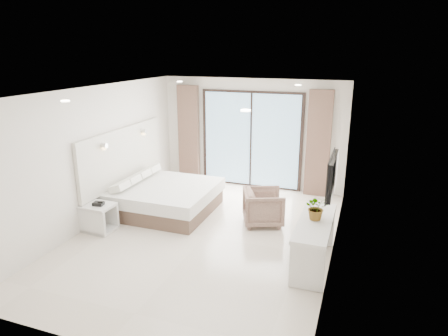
{
  "coord_description": "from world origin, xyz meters",
  "views": [
    {
      "loc": [
        2.64,
        -6.27,
        3.37
      ],
      "look_at": [
        0.24,
        0.4,
        1.25
      ],
      "focal_mm": 32.0,
      "sensor_mm": 36.0,
      "label": 1
    }
  ],
  "objects": [
    {
      "name": "room_shell",
      "position": [
        -0.2,
        0.83,
        1.58
      ],
      "size": [
        4.62,
        6.22,
        2.72
      ],
      "color": "silver",
      "rests_on": "ground"
    },
    {
      "name": "console_desk",
      "position": [
        2.04,
        -0.35,
        0.57
      ],
      "size": [
        0.52,
        1.66,
        0.77
      ],
      "color": "silver",
      "rests_on": "ground"
    },
    {
      "name": "nightstand",
      "position": [
        -2.01,
        -0.45,
        0.27
      ],
      "size": [
        0.6,
        0.5,
        0.53
      ],
      "rotation": [
        0.0,
        0.0,
        -0.04
      ],
      "color": "silver",
      "rests_on": "ground"
    },
    {
      "name": "phone",
      "position": [
        -1.96,
        -0.48,
        0.57
      ],
      "size": [
        0.21,
        0.17,
        0.06
      ],
      "primitive_type": "cube",
      "rotation": [
        0.0,
        0.0,
        0.14
      ],
      "color": "black",
      "rests_on": "nightstand"
    },
    {
      "name": "ground",
      "position": [
        0.0,
        0.0,
        0.0
      ],
      "size": [
        6.2,
        6.2,
        0.0
      ],
      "primitive_type": "plane",
      "color": "beige",
      "rests_on": "ground"
    },
    {
      "name": "bed",
      "position": [
        -1.29,
        0.86,
        0.3
      ],
      "size": [
        2.04,
        1.95,
        0.71
      ],
      "color": "brown",
      "rests_on": "ground"
    },
    {
      "name": "plant",
      "position": [
        2.04,
        -0.28,
        0.93
      ],
      "size": [
        0.48,
        0.51,
        0.32
      ],
      "primitive_type": "imported",
      "rotation": [
        0.0,
        0.0,
        0.33
      ],
      "color": "#33662D",
      "rests_on": "console_desk"
    },
    {
      "name": "armchair",
      "position": [
        0.88,
        0.93,
        0.39
      ],
      "size": [
        0.93,
        0.96,
        0.77
      ],
      "primitive_type": "imported",
      "rotation": [
        0.0,
        0.0,
        1.95
      ],
      "color": "#92705F",
      "rests_on": "ground"
    }
  ]
}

